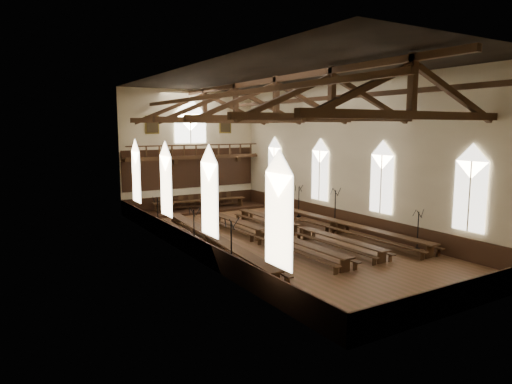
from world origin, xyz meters
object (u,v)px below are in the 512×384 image
Objects in this scene: refectory_row_a at (213,239)px; candelabrum_right_far at (299,207)px; high_table at (200,201)px; candelabrum_right_mid at (335,215)px; candelabrum_left_mid at (194,239)px; refectory_row_c at (300,229)px; refectory_row_d at (337,224)px; dais at (200,210)px; candelabrum_right_near at (417,238)px; refectory_row_b at (264,233)px; candelabrum_left_near at (231,257)px; candelabrum_left_far at (158,221)px.

candelabrum_right_far is (9.84, 5.06, 0.17)m from refectory_row_a.
high_table is 2.88× the size of candelabrum_right_mid.
refectory_row_a is 5.81× the size of candelabrum_left_mid.
refectory_row_c is 7.24m from candelabrum_left_mid.
refectory_row_d reaches higher than dais.
refectory_row_c is 6.12× the size of candelabrum_right_near.
candelabrum_right_mid is at bearing 90.00° from candelabrum_right_near.
candelabrum_right_near is 0.93× the size of candelabrum_right_far.
refectory_row_a is 1.00× the size of refectory_row_d.
refectory_row_b is 11.62m from high_table.
refectory_row_b reaches higher than dais.
refectory_row_b is 4.62m from candelabrum_left_mid.
refectory_row_c is at bearing -2.29° from refectory_row_b.
refectory_row_b is at bearing -95.11° from dais.
refectory_row_a is 4.71m from candelabrum_left_near.
candelabrum_left_mid reaches higher than refectory_row_d.
candelabrum_left_mid is (-1.26, -0.21, 0.20)m from refectory_row_a.
refectory_row_a reaches higher than dais.
dais is 8.09m from candelabrum_left_far.
refectory_row_c is at bearing -2.50° from refectory_row_a.
refectory_row_d is 5.50× the size of candelabrum_left_near.
refectory_row_c is (5.98, -0.26, -0.06)m from refectory_row_a.
refectory_row_d is at bearing -1.88° from candelabrum_left_mid.
candelabrum_left_mid is at bearing 90.00° from candelabrum_left_near.
refectory_row_a is 5.47× the size of candelabrum_right_mid.
candelabrum_right_near is at bearing -32.08° from refectory_row_a.
high_table is (-0.00, 0.00, 0.72)m from dais.
candelabrum_left_mid reaches higher than candelabrum_right_near.
candelabrum_left_near is at bearing -105.47° from refectory_row_a.
candelabrum_right_mid reaches higher than candelabrum_left_mid.
candelabrum_left_near is 1.13× the size of candelabrum_left_far.
refectory_row_a is at bearing -152.78° from candelabrum_right_far.
refectory_row_b is 6.32× the size of candelabrum_right_near.
candelabrum_right_far reaches higher than candelabrum_left_far.
candelabrum_left_near is 0.99× the size of candelabrum_right_mid.
candelabrum_right_mid reaches higher than candelabrum_right_near.
candelabrum_right_far is at bearing 79.73° from refectory_row_d.
refectory_row_a is 6.50× the size of candelabrum_right_near.
refectory_row_d is 5.72m from candelabrum_right_near.
candelabrum_right_mid is at bearing 16.14° from refectory_row_c.
candelabrum_right_far is (1.02, 5.61, 0.17)m from refectory_row_d.
refectory_row_b is 6.04× the size of candelabrum_left_far.
candelabrum_right_far reaches higher than refectory_row_b.
candelabrum_right_near is (9.84, -6.17, 0.11)m from refectory_row_a.
refectory_row_c is 1.79× the size of high_table.
candelabrum_left_near is (-5.65, -15.95, 0.73)m from dais.
candelabrum_left_far reaches higher than refectory_row_a.
candelabrum_right_mid reaches higher than candelabrum_left_far.
refectory_row_d is 5.79× the size of candelabrum_left_mid.
refectory_row_a is 12.24m from high_table.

